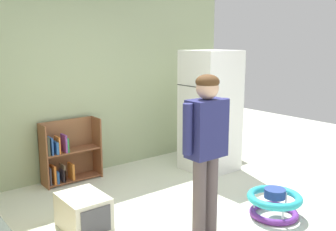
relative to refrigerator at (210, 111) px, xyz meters
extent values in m
cube|color=#9EAD83|center=(-1.54, 1.04, 0.46)|extent=(5.20, 0.06, 2.70)
cube|color=white|center=(0.00, 0.00, 0.00)|extent=(0.70, 0.68, 1.78)
cylinder|color=silver|center=(-0.36, -0.17, 0.09)|extent=(0.02, 0.02, 0.50)
cube|color=#333333|center=(-0.35, 0.00, 0.39)|extent=(0.01, 0.67, 0.01)
cube|color=brown|center=(-2.23, 0.82, -0.47)|extent=(0.02, 0.28, 0.85)
cube|color=brown|center=(-1.45, 0.82, -0.47)|extent=(0.02, 0.28, 0.85)
cube|color=brown|center=(-1.84, 0.95, -0.47)|extent=(0.80, 0.02, 0.85)
cube|color=brown|center=(-1.84, 0.82, -0.86)|extent=(0.76, 0.24, 0.02)
cube|color=brown|center=(-1.84, 0.82, -0.46)|extent=(0.76, 0.24, 0.02)
cube|color=#3F3A41|center=(-2.19, 0.79, -0.73)|extent=(0.02, 0.17, 0.24)
cube|color=#3E4335|center=(-2.19, 0.79, -0.32)|extent=(0.03, 0.17, 0.25)
cube|color=orange|center=(-2.13, 0.79, -0.73)|extent=(0.03, 0.17, 0.25)
cube|color=#2A529C|center=(-2.14, 0.79, -0.33)|extent=(0.02, 0.17, 0.23)
cube|color=#2A5497|center=(-2.09, 0.79, -0.77)|extent=(0.03, 0.17, 0.17)
cube|color=#2A5CA5|center=(-2.07, 0.79, -0.36)|extent=(0.03, 0.17, 0.16)
cube|color=#4B4047|center=(-2.00, 0.79, -0.76)|extent=(0.03, 0.17, 0.17)
cube|color=orange|center=(-2.04, 0.79, -0.33)|extent=(0.02, 0.17, 0.23)
cube|color=#716048|center=(-1.99, 0.79, -0.73)|extent=(0.02, 0.17, 0.24)
cube|color=#814197|center=(-1.95, 0.79, -0.33)|extent=(0.03, 0.17, 0.24)
cube|color=orange|center=(-1.87, 0.79, -0.74)|extent=(0.03, 0.17, 0.23)
cube|color=#288846|center=(-1.93, 0.79, -0.35)|extent=(0.02, 0.17, 0.20)
cylinder|color=#584B4C|center=(-1.56, -1.44, -0.47)|extent=(0.13, 0.13, 0.83)
cylinder|color=#584B4C|center=(-1.40, -1.44, -0.47)|extent=(0.13, 0.13, 0.83)
cube|color=navy|center=(-1.48, -1.44, 0.22)|extent=(0.38, 0.22, 0.55)
cylinder|color=navy|center=(-1.72, -1.44, 0.25)|extent=(0.09, 0.09, 0.47)
cylinder|color=navy|center=(-1.24, -1.44, 0.25)|extent=(0.09, 0.09, 0.47)
sphere|color=#D9A888|center=(-1.48, -1.44, 0.60)|extent=(0.21, 0.21, 0.21)
ellipsoid|color=#482E18|center=(-1.48, -1.44, 0.66)|extent=(0.22, 0.22, 0.14)
torus|color=#74319A|center=(-0.56, -1.59, -0.86)|extent=(0.54, 0.54, 0.07)
torus|color=#28A9B5|center=(-0.56, -1.59, -0.67)|extent=(0.60, 0.60, 0.08)
cylinder|color=navy|center=(-0.56, -1.59, -0.62)|extent=(0.23, 0.23, 0.10)
cylinder|color=silver|center=(-0.34, -1.59, -0.76)|extent=(0.02, 0.02, 0.18)
cylinder|color=silver|center=(-0.67, -1.40, -0.76)|extent=(0.02, 0.02, 0.18)
cylinder|color=silver|center=(-0.67, -1.79, -0.76)|extent=(0.02, 0.02, 0.18)
cube|color=beige|center=(-2.34, -0.53, -0.71)|extent=(0.42, 0.54, 0.36)
cube|color=#424247|center=(-2.34, -0.81, -0.71)|extent=(0.32, 0.01, 0.27)
camera|label=1|loc=(-3.97, -3.99, 1.05)|focal=41.25mm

